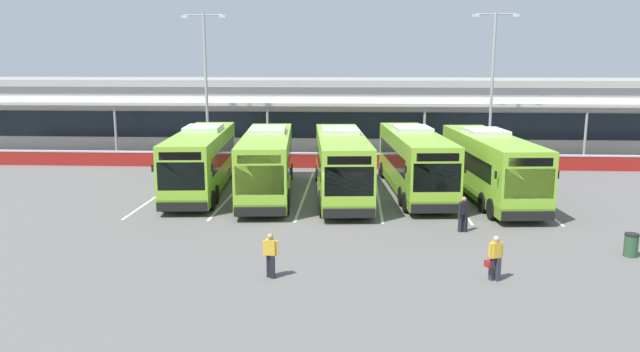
% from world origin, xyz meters
% --- Properties ---
extents(ground_plane, '(200.00, 200.00, 0.00)m').
position_xyz_m(ground_plane, '(0.00, 0.00, 0.00)').
color(ground_plane, '#605E5B').
extents(terminal_building, '(70.00, 13.00, 6.00)m').
position_xyz_m(terminal_building, '(-0.00, 26.91, 3.01)').
color(terminal_building, beige).
rests_on(terminal_building, ground).
extents(red_barrier_wall, '(60.00, 0.40, 1.10)m').
position_xyz_m(red_barrier_wall, '(0.00, 14.50, 0.56)').
color(red_barrier_wall, maroon).
rests_on(red_barrier_wall, ground).
extents(coach_bus_leftmost, '(3.75, 12.32, 3.78)m').
position_xyz_m(coach_bus_leftmost, '(-8.20, 6.15, 1.79)').
color(coach_bus_leftmost, '#8CC633').
rests_on(coach_bus_leftmost, ground).
extents(coach_bus_left_centre, '(3.75, 12.32, 3.78)m').
position_xyz_m(coach_bus_left_centre, '(-4.24, 5.42, 1.79)').
color(coach_bus_left_centre, '#8CC633').
rests_on(coach_bus_left_centre, ground).
extents(coach_bus_centre, '(3.75, 12.32, 3.78)m').
position_xyz_m(coach_bus_centre, '(-0.01, 5.34, 1.79)').
color(coach_bus_centre, '#8CC633').
rests_on(coach_bus_centre, ground).
extents(coach_bus_right_centre, '(3.75, 12.32, 3.78)m').
position_xyz_m(coach_bus_right_centre, '(4.20, 6.50, 1.79)').
color(coach_bus_right_centre, '#8CC633').
rests_on(coach_bus_right_centre, ground).
extents(coach_bus_rightmost, '(3.75, 12.32, 3.78)m').
position_xyz_m(coach_bus_rightmost, '(8.23, 5.32, 1.79)').
color(coach_bus_rightmost, '#8CC633').
rests_on(coach_bus_rightmost, ground).
extents(bay_stripe_far_west, '(0.14, 13.00, 0.01)m').
position_xyz_m(bay_stripe_far_west, '(-10.50, 6.00, 0.00)').
color(bay_stripe_far_west, silver).
rests_on(bay_stripe_far_west, ground).
extents(bay_stripe_west, '(0.14, 13.00, 0.01)m').
position_xyz_m(bay_stripe_west, '(-6.30, 6.00, 0.00)').
color(bay_stripe_west, silver).
rests_on(bay_stripe_west, ground).
extents(bay_stripe_mid_west, '(0.14, 13.00, 0.01)m').
position_xyz_m(bay_stripe_mid_west, '(-2.10, 6.00, 0.00)').
color(bay_stripe_mid_west, silver).
rests_on(bay_stripe_mid_west, ground).
extents(bay_stripe_centre, '(0.14, 13.00, 0.01)m').
position_xyz_m(bay_stripe_centre, '(2.10, 6.00, 0.00)').
color(bay_stripe_centre, silver).
rests_on(bay_stripe_centre, ground).
extents(bay_stripe_mid_east, '(0.14, 13.00, 0.01)m').
position_xyz_m(bay_stripe_mid_east, '(6.30, 6.00, 0.00)').
color(bay_stripe_mid_east, silver).
rests_on(bay_stripe_mid_east, ground).
extents(bay_stripe_east, '(0.14, 13.00, 0.01)m').
position_xyz_m(bay_stripe_east, '(10.50, 6.00, 0.00)').
color(bay_stripe_east, silver).
rests_on(bay_stripe_east, ground).
extents(pedestrian_with_handbag, '(0.65, 0.42, 1.62)m').
position_xyz_m(pedestrian_with_handbag, '(5.65, -7.76, 0.86)').
color(pedestrian_with_handbag, '#33333D').
rests_on(pedestrian_with_handbag, ground).
extents(pedestrian_in_dark_coat, '(0.47, 0.42, 1.62)m').
position_xyz_m(pedestrian_in_dark_coat, '(5.63, -1.65, 0.87)').
color(pedestrian_in_dark_coat, black).
rests_on(pedestrian_in_dark_coat, ground).
extents(pedestrian_child, '(0.53, 0.31, 1.62)m').
position_xyz_m(pedestrian_child, '(-2.20, -7.92, 0.87)').
color(pedestrian_child, black).
rests_on(pedestrian_child, ground).
extents(lamp_post_west, '(3.24, 0.28, 11.00)m').
position_xyz_m(lamp_post_west, '(-10.32, 16.40, 6.29)').
color(lamp_post_west, '#9E9EA3').
rests_on(lamp_post_west, ground).
extents(lamp_post_centre, '(3.24, 0.28, 11.00)m').
position_xyz_m(lamp_post_centre, '(10.65, 16.53, 6.29)').
color(lamp_post_centre, '#9E9EA3').
rests_on(lamp_post_centre, ground).
extents(litter_bin, '(0.54, 0.54, 0.93)m').
position_xyz_m(litter_bin, '(11.61, -4.78, 0.47)').
color(litter_bin, '#2D5133').
rests_on(litter_bin, ground).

